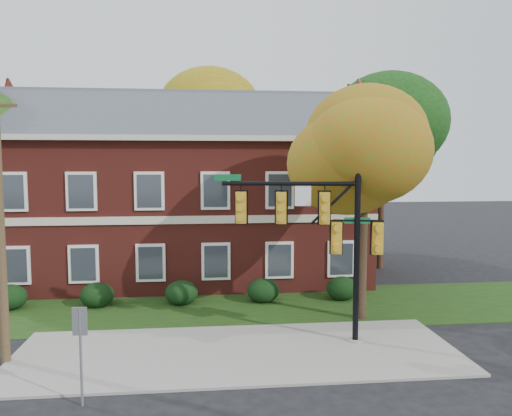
{
  "coord_description": "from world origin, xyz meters",
  "views": [
    {
      "loc": [
        -1.01,
        -14.3,
        6.04
      ],
      "look_at": [
        0.8,
        3.0,
        4.46
      ],
      "focal_mm": 35.0,
      "sensor_mm": 36.0,
      "label": 1
    }
  ],
  "objects": [
    {
      "name": "tree_near_right",
      "position": [
        5.22,
        3.87,
        6.67
      ],
      "size": [
        4.5,
        4.25,
        8.58
      ],
      "color": "black",
      "rests_on": "ground"
    },
    {
      "name": "hedge_right",
      "position": [
        1.5,
        6.7,
        0.53
      ],
      "size": [
        1.4,
        1.26,
        1.05
      ],
      "primitive_type": "ellipsoid",
      "color": "black",
      "rests_on": "ground"
    },
    {
      "name": "apartment_building",
      "position": [
        -2.0,
        11.95,
        4.99
      ],
      "size": [
        18.8,
        8.8,
        9.74
      ],
      "color": "maroon",
      "rests_on": "ground"
    },
    {
      "name": "tree_right_rear",
      "position": [
        9.31,
        12.81,
        8.12
      ],
      "size": [
        6.3,
        5.95,
        10.62
      ],
      "color": "black",
      "rests_on": "ground"
    },
    {
      "name": "hedge_center",
      "position": [
        -2.0,
        6.7,
        0.53
      ],
      "size": [
        1.4,
        1.26,
        1.05
      ],
      "primitive_type": "ellipsoid",
      "color": "black",
      "rests_on": "ground"
    },
    {
      "name": "hedge_left",
      "position": [
        -5.5,
        6.7,
        0.53
      ],
      "size": [
        1.4,
        1.26,
        1.05
      ],
      "primitive_type": "ellipsoid",
      "color": "black",
      "rests_on": "ground"
    },
    {
      "name": "grass_strip",
      "position": [
        0.0,
        6.0,
        0.02
      ],
      "size": [
        30.0,
        6.0,
        0.04
      ],
      "primitive_type": "cube",
      "color": "#193811",
      "rests_on": "ground"
    },
    {
      "name": "traffic_signal",
      "position": [
        2.88,
        1.7,
        3.87
      ],
      "size": [
        5.53,
        1.14,
        6.24
      ],
      "rotation": [
        0.0,
        0.0,
        -0.18
      ],
      "color": "gray",
      "rests_on": "ground"
    },
    {
      "name": "ground",
      "position": [
        0.0,
        0.0,
        0.0
      ],
      "size": [
        120.0,
        120.0,
        0.0
      ],
      "primitive_type": "plane",
      "color": "black",
      "rests_on": "ground"
    },
    {
      "name": "tree_far_rear",
      "position": [
        -0.66,
        19.79,
        8.84
      ],
      "size": [
        6.84,
        6.46,
        11.52
      ],
      "color": "black",
      "rests_on": "ground"
    },
    {
      "name": "sidewalk",
      "position": [
        0.0,
        1.0,
        0.04
      ],
      "size": [
        14.0,
        5.0,
        0.08
      ],
      "primitive_type": "cube",
      "color": "gray",
      "rests_on": "ground"
    },
    {
      "name": "hedge_far_right",
      "position": [
        5.0,
        6.7,
        0.53
      ],
      "size": [
        1.4,
        1.26,
        1.05
      ],
      "primitive_type": "ellipsoid",
      "color": "black",
      "rests_on": "ground"
    },
    {
      "name": "sign_post",
      "position": [
        -4.07,
        -2.0,
        1.71
      ],
      "size": [
        0.37,
        0.08,
        2.51
      ],
      "rotation": [
        0.0,
        0.0,
        -0.1
      ],
      "color": "slate",
      "rests_on": "ground"
    },
    {
      "name": "utility_pole",
      "position": [
        -7.0,
        0.95,
        4.22
      ],
      "size": [
        1.3,
        0.3,
        8.33
      ],
      "rotation": [
        0.0,
        0.0,
        -0.08
      ],
      "color": "#483422",
      "rests_on": "ground"
    },
    {
      "name": "hedge_far_left",
      "position": [
        -9.0,
        6.7,
        0.53
      ],
      "size": [
        1.4,
        1.26,
        1.05
      ],
      "primitive_type": "ellipsoid",
      "color": "black",
      "rests_on": "ground"
    }
  ]
}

